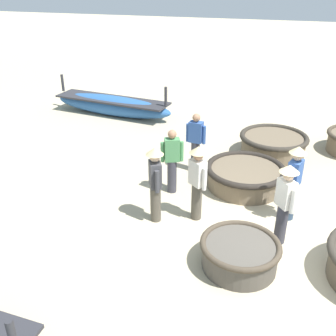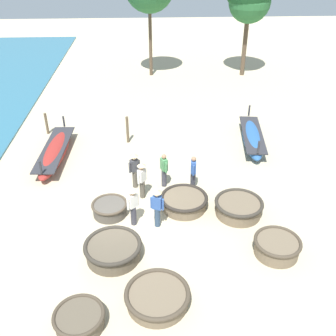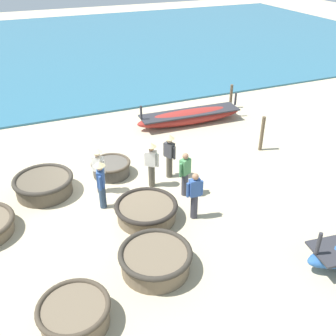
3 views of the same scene
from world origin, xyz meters
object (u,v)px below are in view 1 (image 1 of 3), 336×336
at_px(coracle_front_right, 240,253).
at_px(coracle_nearest, 273,144).
at_px(fisherman_standing_right, 196,141).
at_px(long_boat_ochre_hull, 112,105).
at_px(fisherman_standing_left, 197,178).
at_px(coracle_weathered, 245,176).
at_px(fisherman_crouching, 294,179).
at_px(fisherman_hauling, 155,180).
at_px(fisherman_with_hat, 172,160).
at_px(fisherman_by_coracle, 285,200).

bearing_deg(coracle_front_right, coracle_nearest, -2.77).
bearing_deg(fisherman_standing_right, long_boat_ochre_hull, 48.32).
bearing_deg(fisherman_standing_left, fisherman_standing_right, 14.38).
bearing_deg(fisherman_standing_left, coracle_weathered, -25.85).
height_order(fisherman_crouching, fisherman_hauling, same).
relative_size(long_boat_ochre_hull, fisherman_hauling, 2.84).
xyz_separation_m(fisherman_with_hat, fisherman_by_coracle, (-1.26, -2.55, 0.12)).
bearing_deg(fisherman_hauling, coracle_front_right, -116.86).
bearing_deg(fisherman_crouching, fisherman_by_coracle, 170.98).
distance_m(coracle_nearest, fisherman_standing_right, 2.53).
height_order(coracle_front_right, fisherman_by_coracle, fisherman_by_coracle).
distance_m(fisherman_standing_left, fisherman_by_coracle, 1.77).
bearing_deg(coracle_weathered, fisherman_standing_left, 154.15).
bearing_deg(fisherman_with_hat, coracle_front_right, -139.24).
height_order(coracle_front_right, long_boat_ochre_hull, long_boat_ochre_hull).
relative_size(coracle_weathered, fisherman_standing_right, 1.23).
bearing_deg(fisherman_with_hat, coracle_nearest, -37.13).
distance_m(fisherman_crouching, fisherman_by_coracle, 0.91).
xyz_separation_m(coracle_front_right, fisherman_by_coracle, (0.95, -0.65, 0.67)).
bearing_deg(coracle_front_right, fisherman_by_coracle, -34.24).
height_order(fisherman_standing_left, fisherman_with_hat, fisherman_standing_left).
xyz_separation_m(coracle_front_right, coracle_nearest, (5.05, -0.24, 0.05)).
bearing_deg(fisherman_by_coracle, fisherman_hauling, 89.90).
height_order(coracle_weathered, fisherman_with_hat, fisherman_with_hat).
xyz_separation_m(coracle_weathered, fisherman_by_coracle, (-2.00, -0.93, 0.65)).
bearing_deg(fisherman_crouching, coracle_nearest, 9.67).
xyz_separation_m(fisherman_standing_left, fisherman_standing_right, (2.17, 0.56, -0.12)).
bearing_deg(fisherman_with_hat, fisherman_crouching, -97.66).
height_order(coracle_weathered, coracle_front_right, coracle_weathered).
xyz_separation_m(coracle_weathered, fisherman_crouching, (-1.10, -1.07, 0.65)).
bearing_deg(coracle_nearest, coracle_weathered, 166.03).
distance_m(fisherman_standing_left, fisherman_crouching, 1.97).
bearing_deg(long_boat_ochre_hull, coracle_weathered, -127.07).
height_order(coracle_weathered, fisherman_by_coracle, fisherman_by_coracle).
bearing_deg(fisherman_by_coracle, coracle_nearest, 5.61).
height_order(fisherman_standing_left, fisherman_crouching, same).
height_order(fisherman_hauling, fisherman_standing_right, fisherman_hauling).
xyz_separation_m(fisherman_standing_left, fisherman_with_hat, (0.94, 0.82, -0.12)).
distance_m(fisherman_standing_left, fisherman_hauling, 0.86).
relative_size(coracle_weathered, fisherman_by_coracle, 1.15).
distance_m(fisherman_standing_right, fisherman_by_coracle, 3.39).
xyz_separation_m(coracle_weathered, long_boat_ochre_hull, (4.01, 5.31, 0.06)).
distance_m(coracle_weathered, coracle_front_right, 2.96).
bearing_deg(coracle_front_right, fisherman_with_hat, 40.76).
bearing_deg(coracle_nearest, fisherman_crouching, -170.33).
relative_size(coracle_front_right, fisherman_crouching, 0.85).
relative_size(fisherman_with_hat, fisherman_by_coracle, 0.94).
height_order(fisherman_standing_left, fisherman_hauling, same).
distance_m(coracle_front_right, coracle_nearest, 5.06).
bearing_deg(long_boat_ochre_hull, fisherman_standing_right, -131.68).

